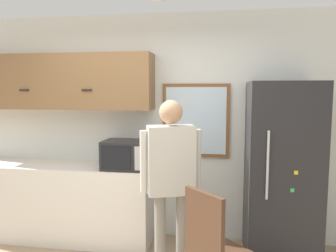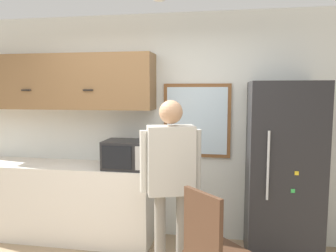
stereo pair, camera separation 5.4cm
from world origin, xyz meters
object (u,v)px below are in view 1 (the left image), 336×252
object	(u,v)px
person	(171,169)
refrigerator	(281,172)
chair	(214,246)
microwave	(125,155)

from	to	relation	value
person	refrigerator	xyz separation A→B (m)	(1.11, 0.46, -0.10)
person	chair	world-z (taller)	person
person	chair	bearing A→B (deg)	-69.47
microwave	refrigerator	distance (m)	1.71
refrigerator	chair	distance (m)	1.26
person	microwave	bearing A→B (deg)	123.96
microwave	refrigerator	size ratio (longest dim) A/B	0.25
microwave	person	world-z (taller)	person
chair	microwave	bearing A→B (deg)	1.53
microwave	chair	size ratio (longest dim) A/B	0.46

